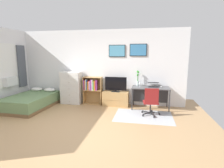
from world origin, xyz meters
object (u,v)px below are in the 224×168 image
object	(u,v)px
laptop	(154,85)
computer_mouse	(161,87)
tv_stand	(116,99)
bamboo_vase	(138,79)
dresser	(72,88)
wine_glass	(140,83)
bed	(32,101)
office_chair	(151,101)
television	(116,84)
desk	(150,90)
bookshelf	(92,88)

from	to	relation	value
laptop	computer_mouse	world-z (taller)	laptop
tv_stand	bamboo_vase	world-z (taller)	bamboo_vase
dresser	wine_glass	distance (m)	2.54
bed	office_chair	size ratio (longest dim) A/B	2.30
office_chair	laptop	size ratio (longest dim) A/B	2.20
television	laptop	distance (m)	1.30
computer_mouse	desk	bearing A→B (deg)	170.11
laptop	wine_glass	xyz separation A→B (m)	(-0.46, -0.20, 0.07)
office_chair	computer_mouse	xyz separation A→B (m)	(0.34, 0.76, 0.30)
tv_stand	computer_mouse	size ratio (longest dim) A/B	8.91
bed	tv_stand	bearing A→B (deg)	16.50
dresser	laptop	xyz separation A→B (m)	(2.98, 0.02, 0.21)
dresser	bookshelf	distance (m)	0.77
dresser	office_chair	size ratio (longest dim) A/B	1.38
laptop	office_chair	bearing A→B (deg)	-97.56
television	bamboo_vase	xyz separation A→B (m)	(0.76, 0.14, 0.21)
office_chair	desk	bearing A→B (deg)	84.77
bed	desk	size ratio (longest dim) A/B	1.60
television	bamboo_vase	distance (m)	0.80
bookshelf	dresser	bearing A→B (deg)	-175.67
laptop	wine_glass	world-z (taller)	wine_glass
tv_stand	bamboo_vase	xyz separation A→B (m)	(0.76, 0.11, 0.73)
bookshelf	bamboo_vase	bearing A→B (deg)	2.44
dresser	computer_mouse	world-z (taller)	dresser
tv_stand	wine_glass	xyz separation A→B (m)	(0.84, -0.19, 0.62)
desk	wine_glass	bearing A→B (deg)	-157.60
tv_stand	television	world-z (taller)	television
laptop	bamboo_vase	xyz separation A→B (m)	(-0.54, 0.11, 0.18)
bed	bamboo_vase	distance (m)	3.78
laptop	desk	bearing A→B (deg)	-155.31
bookshelf	desk	distance (m)	2.11
bed	desk	xyz separation A→B (m)	(4.04, 0.73, 0.39)
bookshelf	bamboo_vase	size ratio (longest dim) A/B	1.92
bed	dresser	distance (m)	1.44
computer_mouse	office_chair	bearing A→B (deg)	-114.05
television	tv_stand	bearing A→B (deg)	90.00
desk	bed	bearing A→B (deg)	-169.72
bed	tv_stand	world-z (taller)	bed
bed	bamboo_vase	world-z (taller)	bamboo_vase
bookshelf	television	world-z (taller)	television
tv_stand	wine_glass	bearing A→B (deg)	-12.69
tv_stand	office_chair	world-z (taller)	office_chair
dresser	bookshelf	world-z (taller)	dresser
bed	laptop	size ratio (longest dim) A/B	5.07
tv_stand	desk	bearing A→B (deg)	-1.85
bookshelf	desk	bearing A→B (deg)	-2.23
bookshelf	wine_glass	xyz separation A→B (m)	(1.74, -0.23, 0.26)
computer_mouse	bamboo_vase	world-z (taller)	bamboo_vase
bed	wine_glass	size ratio (longest dim) A/B	11.00
computer_mouse	bamboo_vase	xyz separation A→B (m)	(-0.79, 0.21, 0.23)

